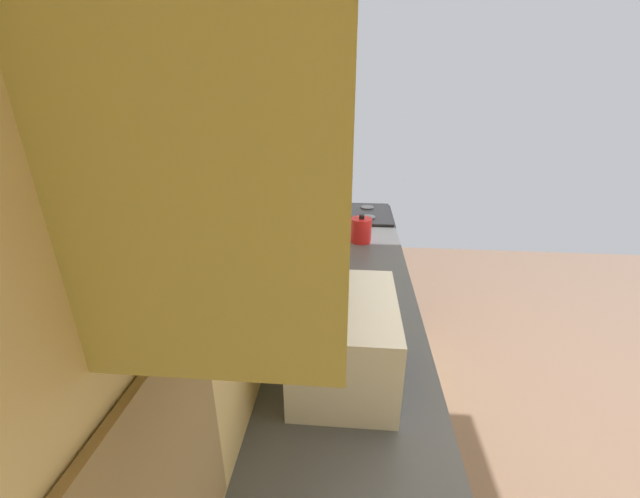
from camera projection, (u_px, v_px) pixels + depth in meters
The scene contains 8 objects.
ground_plane at pixel (565, 458), 2.11m from camera, with size 5.94×5.94×0.00m, color brown.
wall_back at pixel (269, 203), 1.69m from camera, with size 3.83×0.12×2.82m, color #E3C27D.
counter_run at pixel (346, 436), 1.70m from camera, with size 2.99×0.65×0.91m.
upper_cabinets at pixel (306, 81), 1.15m from camera, with size 1.83×0.30×0.65m.
oven_range at pixel (352, 263), 3.33m from camera, with size 0.59×0.65×1.09m.
microwave at pixel (345, 339), 1.35m from camera, with size 0.49×0.36×0.31m.
bowl at pixel (363, 293), 1.91m from camera, with size 0.19×0.19×0.05m.
kettle at pixel (361, 230), 2.59m from camera, with size 0.19×0.14×0.19m.
Camera 1 is at (-1.61, 1.21, 1.88)m, focal length 21.62 mm.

